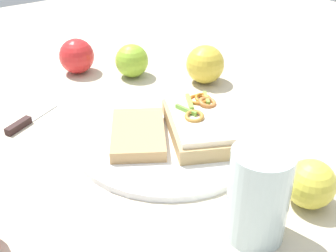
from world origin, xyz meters
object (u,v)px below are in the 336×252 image
Objects in this scene: plate at (168,139)px; apple_0 at (132,61)px; sandwich at (198,124)px; apple_2 at (76,56)px; drinking_glass at (258,195)px; bread_slice_side at (138,134)px; apple_3 at (205,64)px; apple_1 at (311,184)px; knife at (25,122)px.

plate is 4.31× the size of apple_0.
apple_0 is at bearing -162.88° from sandwich.
drinking_glass is at bearing -93.10° from apple_2.
bread_slice_side is (-0.09, 0.04, -0.01)m from sandwich.
plate is 3.84× the size of apple_3.
apple_1 reaches higher than sandwich.
bread_slice_side is 0.28m from apple_0.
apple_1 is 0.87× the size of apple_2.
sandwich is at bearing 69.36° from drinking_glass.
apple_0 is 0.59× the size of drinking_glass.
drinking_glass reaches higher than knife.
apple_1 is 0.83× the size of apple_3.
apple_0 is 1.07× the size of apple_1.
plate is at bearing -87.68° from sandwich.
drinking_glass is at bearing 178.75° from apple_1.
sandwich is 0.38m from apple_2.
bread_slice_side is 0.29m from apple_1.
apple_1 is at bearing -88.49° from knife.
drinking_glass reaches higher than sandwich.
apple_3 is (0.16, 0.17, 0.01)m from sandwich.
apple_0 is 0.52m from drinking_glass.
drinking_glass is at bearing -99.49° from knife.
apple_0 is at bearing 71.31° from plate.
plate is 2.24× the size of bread_slice_side.
bread_slice_side is at bearing 92.37° from drinking_glass.
drinking_glass is (-0.03, -0.24, 0.06)m from plate.
apple_3 is (0.11, -0.12, 0.00)m from apple_0.
apple_0 is (0.09, 0.27, 0.03)m from plate.
knife is at bearing -137.79° from apple_2.
apple_2 is (-0.09, 0.09, 0.00)m from apple_0.
plate is at bearing -108.69° from apple_0.
apple_1 is 0.41m from apple_3.
knife reaches higher than plate.
sandwich is 0.23m from apple_3.
apple_3 is (0.20, 0.15, 0.04)m from plate.
drinking_glass is (-0.03, -0.59, 0.02)m from apple_2.
apple_1 is at bearing -92.67° from apple_0.
drinking_glass reaches higher than plate.
apple_0 reaches higher than apple_1.
apple_2 is at bearing -155.85° from bread_slice_side.
apple_3 is at bearing 70.73° from apple_1.
apple_0 is (0.14, 0.24, 0.02)m from bread_slice_side.
apple_2 is 0.63× the size of drinking_glass.
sandwich is 2.42× the size of apple_3.
drinking_glass is (0.01, -0.26, 0.04)m from bread_slice_side.
apple_3 is at bearing 58.47° from drinking_glass.
apple_0 reaches higher than sandwich.
apple_0 is 0.51m from apple_1.
apple_0 is at bearing 87.33° from apple_1.
bread_slice_side reaches higher than knife.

